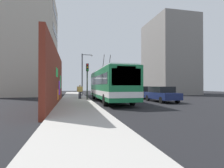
% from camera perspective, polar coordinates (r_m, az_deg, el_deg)
% --- Properties ---
extents(ground_plane, '(80.00, 80.00, 0.00)m').
position_cam_1_polar(ground_plane, '(19.74, -6.98, -5.39)').
color(ground_plane, black).
extents(sidewalk_slab, '(48.00, 3.20, 0.15)m').
position_cam_1_polar(sidewalk_slab, '(19.64, -11.64, -5.19)').
color(sidewalk_slab, '#ADA8A0').
rests_on(sidewalk_slab, ground_plane).
extents(graffiti_wall, '(13.79, 0.32, 4.60)m').
position_cam_1_polar(graffiti_wall, '(15.55, -17.76, 1.79)').
color(graffiti_wall, maroon).
rests_on(graffiti_wall, ground_plane).
extents(building_far_left, '(9.79, 8.84, 16.12)m').
position_cam_1_polar(building_far_left, '(33.37, -25.47, 10.54)').
color(building_far_left, '#B2A899').
rests_on(building_far_left, ground_plane).
extents(building_far_right, '(10.60, 7.42, 14.74)m').
position_cam_1_polar(building_far_right, '(37.80, 17.71, 8.15)').
color(building_far_right, gray).
rests_on(building_far_right, ground_plane).
extents(city_bus, '(11.69, 2.61, 5.09)m').
position_cam_1_polar(city_bus, '(18.31, -0.82, -0.02)').
color(city_bus, '#19723F').
rests_on(city_bus, ground_plane).
extents(parked_car_navy, '(4.63, 1.88, 1.58)m').
position_cam_1_polar(parked_car_navy, '(18.96, 15.58, -3.04)').
color(parked_car_navy, navy).
rests_on(parked_car_navy, ground_plane).
extents(parked_car_black, '(4.44, 1.93, 1.58)m').
position_cam_1_polar(parked_car_black, '(24.00, 9.23, -2.53)').
color(parked_car_black, black).
rests_on(parked_car_black, ground_plane).
extents(parked_car_dark_gray, '(4.18, 1.94, 1.58)m').
position_cam_1_polar(parked_car_dark_gray, '(30.10, 4.58, -2.14)').
color(parked_car_dark_gray, '#38383D').
rests_on(parked_car_dark_gray, ground_plane).
extents(parked_car_silver, '(4.28, 1.94, 1.58)m').
position_cam_1_polar(parked_car_silver, '(35.76, 1.75, -1.89)').
color(parked_car_silver, '#B7B7BC').
rests_on(parked_car_silver, ground_plane).
extents(pedestrian_midblock, '(0.22, 0.66, 1.64)m').
position_cam_1_polar(pedestrian_midblock, '(20.94, -10.29, -2.06)').
color(pedestrian_midblock, '#1E1E2D').
rests_on(pedestrian_midblock, sidewalk_slab).
extents(traffic_light, '(0.49, 0.28, 3.96)m').
position_cam_1_polar(traffic_light, '(19.59, -7.96, 2.85)').
color(traffic_light, '#2D382D').
rests_on(traffic_light, sidewalk_slab).
extents(street_lamp, '(0.44, 1.69, 6.43)m').
position_cam_1_polar(street_lamp, '(27.54, -9.19, 3.99)').
color(street_lamp, '#4C4C51').
rests_on(street_lamp, sidewalk_slab).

